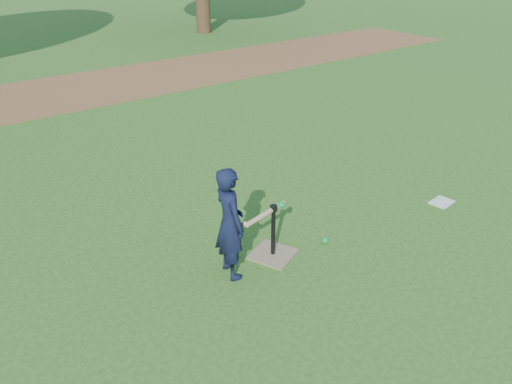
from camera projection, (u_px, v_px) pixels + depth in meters
ground at (284, 239)px, 5.70m from camera, size 80.00×80.00×0.00m
dirt_strip at (63, 92)px, 10.97m from camera, size 24.00×3.00×0.01m
child at (230, 223)px, 4.87m from camera, size 0.35×0.47×1.19m
wiffle_ball_ground at (325, 240)px, 5.61m from camera, size 0.08×0.08×0.08m
clipboard at (442, 202)px, 6.48m from camera, size 0.32×0.26×0.01m
batting_tee at (273, 247)px, 5.37m from camera, size 0.56×0.56×0.61m
swing_action at (267, 213)px, 5.09m from camera, size 0.63×0.18×0.09m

